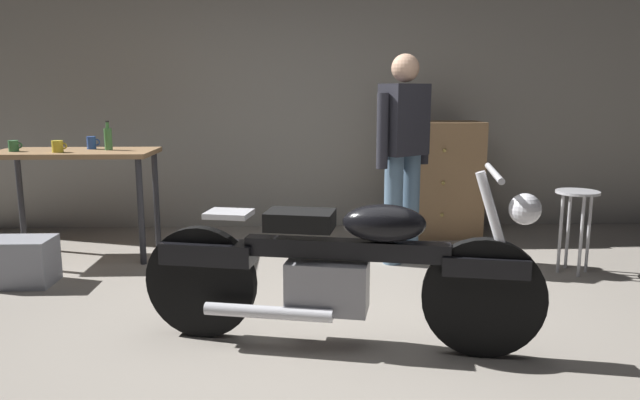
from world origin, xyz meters
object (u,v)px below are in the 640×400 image
at_px(motorcycle, 340,267).
at_px(person_standing, 403,149).
at_px(wooden_dresser, 437,179).
at_px(mug_green_speckled, 14,146).
at_px(bottle, 108,138).
at_px(mug_blue_enamel, 92,143).
at_px(storage_bin, 22,262).
at_px(mug_yellow_tall, 58,146).
at_px(shop_stool, 576,209).

height_order(motorcycle, person_standing, person_standing).
xyz_separation_m(wooden_dresser, mug_green_speckled, (-3.64, -0.69, 0.39)).
height_order(person_standing, mug_green_speckled, person_standing).
distance_m(motorcycle, bottle, 2.68).
xyz_separation_m(wooden_dresser, mug_blue_enamel, (-3.07, -0.51, 0.40)).
bearing_deg(wooden_dresser, mug_green_speckled, -169.23).
height_order(storage_bin, bottle, bottle).
relative_size(wooden_dresser, mug_green_speckled, 10.03).
distance_m(wooden_dresser, mug_blue_enamel, 3.14).
xyz_separation_m(mug_green_speckled, mug_yellow_tall, (0.39, -0.09, 0.00)).
bearing_deg(mug_yellow_tall, person_standing, -2.08).
bearing_deg(mug_blue_enamel, wooden_dresser, 9.45).
distance_m(motorcycle, mug_blue_enamel, 2.85).
relative_size(person_standing, mug_blue_enamel, 15.28).
relative_size(mug_green_speckled, bottle, 0.46).
bearing_deg(bottle, mug_blue_enamel, 152.86).
distance_m(wooden_dresser, mug_green_speckled, 3.72).
distance_m(mug_green_speckled, bottle, 0.74).
xyz_separation_m(person_standing, mug_yellow_tall, (-2.76, 0.10, 0.02)).
relative_size(shop_stool, mug_blue_enamel, 5.86).
height_order(mug_blue_enamel, bottle, bottle).
height_order(mug_blue_enamel, mug_green_speckled, mug_blue_enamel).
distance_m(motorcycle, mug_green_speckled, 3.15).
xyz_separation_m(mug_yellow_tall, bottle, (0.34, 0.18, 0.05)).
distance_m(shop_stool, bottle, 3.78).
xyz_separation_m(motorcycle, wooden_dresser, (1.11, 2.51, 0.10)).
distance_m(shop_stool, storage_bin, 4.13).
bearing_deg(bottle, mug_yellow_tall, -152.32).
relative_size(person_standing, mug_green_speckled, 15.22).
relative_size(mug_blue_enamel, mug_green_speckled, 1.00).
distance_m(shop_stool, mug_green_speckled, 4.48).
distance_m(mug_blue_enamel, bottle, 0.19).
bearing_deg(storage_bin, mug_green_speckled, 113.93).
bearing_deg(mug_blue_enamel, motorcycle, -45.50).
bearing_deg(mug_blue_enamel, bottle, -27.14).
bearing_deg(wooden_dresser, person_standing, -119.28).
relative_size(person_standing, wooden_dresser, 1.52).
bearing_deg(wooden_dresser, mug_yellow_tall, -166.55).
xyz_separation_m(person_standing, storage_bin, (-2.84, -0.50, -0.76)).
distance_m(mug_green_speckled, mug_yellow_tall, 0.40).
height_order(motorcycle, shop_stool, motorcycle).
bearing_deg(person_standing, mug_green_speckled, -40.75).
bearing_deg(bottle, motorcycle, -46.78).
height_order(motorcycle, mug_yellow_tall, motorcycle).
distance_m(storage_bin, bottle, 1.21).
bearing_deg(motorcycle, bottle, 145.04).
height_order(person_standing, bottle, person_standing).
height_order(shop_stool, mug_blue_enamel, mug_blue_enamel).
bearing_deg(bottle, storage_bin, -118.58).
distance_m(shop_stool, wooden_dresser, 1.46).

